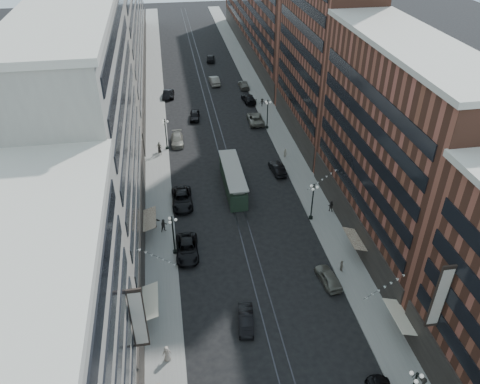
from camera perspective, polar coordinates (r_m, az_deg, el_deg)
ground at (r=85.63m, az=-2.78°, el=7.28°), size 220.00×220.00×0.00m
sidewalk_west at (r=94.26m, az=-10.28°, el=9.40°), size 4.00×180.00×0.15m
sidewalk_east at (r=96.22m, az=3.09°, el=10.42°), size 4.00×180.00×0.15m
rail_west at (r=94.57m, az=-3.96°, el=9.92°), size 0.12×180.00×0.02m
rail_east at (r=94.70m, az=-3.11°, el=9.98°), size 0.12×180.00×0.02m
building_west_mid at (r=55.47m, az=-17.38°, el=6.32°), size 8.00×36.00×28.00m
building_west_far at (r=115.28m, az=-14.33°, el=20.23°), size 8.00×90.00×26.00m
building_east_mid at (r=57.32m, az=18.25°, el=4.80°), size 8.00×30.00×24.00m
building_east_tower at (r=78.44m, az=10.45°, el=20.64°), size 8.00×26.00×42.00m
building_east_far at (r=126.56m, az=2.59°, el=21.84°), size 8.00×72.00×24.00m
lamppost_sw_far at (r=56.43m, az=-8.14°, el=-5.07°), size 1.03×1.14×5.52m
lamppost_sw_mid at (r=79.36m, az=-9.04°, el=7.12°), size 1.03×1.14×5.52m
lamppost_se_far at (r=62.17m, az=8.83°, el=-1.03°), size 1.03×1.14×5.52m
lamppost_se_mid at (r=85.71m, az=3.37°, el=9.58°), size 1.03×1.14×5.52m
streetcar at (r=68.57m, az=-0.86°, el=1.48°), size 2.66×12.03×3.33m
car_2 at (r=57.64m, az=-6.47°, el=-6.89°), size 2.89×5.94×1.63m
car_4 at (r=54.62m, az=10.72°, el=-10.20°), size 2.33×4.72×1.55m
car_5 at (r=49.57m, az=0.72°, el=-15.34°), size 2.06×4.48×1.42m
pedestrian_1 at (r=47.08m, az=-8.89°, el=-18.88°), size 0.93×0.57×1.80m
pedestrian_2 at (r=61.21m, az=-9.24°, el=-4.04°), size 1.03×0.80×1.86m
pedestrian_3 at (r=47.62m, az=21.32°, el=-20.99°), size 1.02×1.12×1.67m
pedestrian_4 at (r=56.18m, az=12.29°, el=-8.77°), size 0.43×0.89×1.50m
car_7 at (r=66.13m, az=-7.08°, el=-0.87°), size 2.88×6.17×1.71m
car_8 at (r=82.06m, az=-7.66°, el=6.34°), size 2.23×5.21×1.50m
car_9 at (r=101.41m, az=-8.54°, el=11.76°), size 2.11×4.43×1.46m
car_10 at (r=73.08m, az=4.58°, el=2.89°), size 2.08×4.85×1.55m
car_11 at (r=88.89m, az=1.88°, el=8.93°), size 2.91×6.03×1.65m
car_12 at (r=97.91m, az=1.06°, el=11.34°), size 2.73×5.56×1.56m
car_13 at (r=90.63m, az=-5.55°, el=9.26°), size 2.34×4.71×1.54m
car_14 at (r=107.34m, az=-3.14°, el=13.42°), size 2.11×5.41×1.76m
pedestrian_5 at (r=62.26m, az=-10.46°, el=-3.54°), size 1.63×0.65×1.71m
pedestrian_6 at (r=79.53m, az=-9.81°, el=5.44°), size 1.16×0.88×1.81m
pedestrian_7 at (r=65.31m, az=11.00°, el=-1.68°), size 0.88×0.78×1.59m
pedestrian_8 at (r=77.05m, az=5.51°, el=4.74°), size 0.66×0.52×1.61m
pedestrian_9 at (r=95.60m, az=2.71°, el=10.85°), size 1.07×0.50×1.62m
car_extra_0 at (r=101.22m, az=-8.89°, el=11.69°), size 2.16×4.63×1.47m
car_extra_1 at (r=122.41m, az=-3.60°, el=15.99°), size 2.54×5.19×1.70m
car_extra_2 at (r=105.09m, az=0.45°, el=12.98°), size 2.04×4.84×1.63m
pedestrian_extra_0 at (r=78.61m, az=-9.76°, el=5.08°), size 0.68×0.47×1.78m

